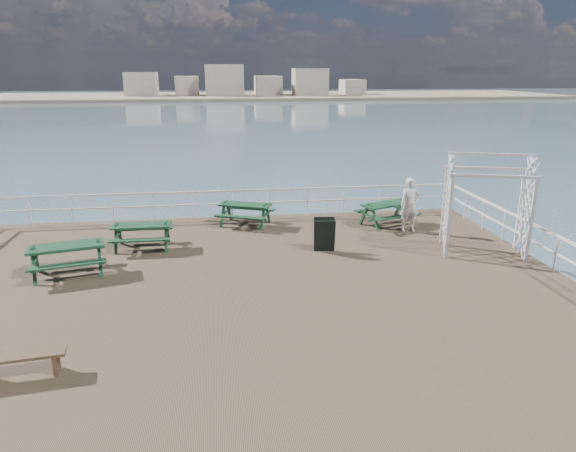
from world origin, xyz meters
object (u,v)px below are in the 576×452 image
at_px(picnic_table_b, 245,210).
at_px(picnic_table_c, 387,209).
at_px(picnic_table_a, 142,231).
at_px(person, 410,205).
at_px(flat_bench_far, 20,360).
at_px(trellis_arbor, 486,210).
at_px(picnic_table_d, 67,253).

bearing_deg(picnic_table_b, picnic_table_c, 15.33).
xyz_separation_m(picnic_table_a, picnic_table_c, (8.58, 1.41, 0.03)).
bearing_deg(picnic_table_c, person, -78.80).
height_order(picnic_table_b, flat_bench_far, picnic_table_b).
bearing_deg(person, picnic_table_c, 125.39).
height_order(picnic_table_a, trellis_arbor, trellis_arbor).
xyz_separation_m(picnic_table_a, trellis_arbor, (10.55, -1.91, 0.82)).
xyz_separation_m(picnic_table_b, picnic_table_c, (5.17, -0.71, 0.02)).
bearing_deg(picnic_table_c, picnic_table_b, 151.08).
height_order(flat_bench_far, person, person).
distance_m(picnic_table_c, person, 1.04).
relative_size(picnic_table_a, picnic_table_d, 0.80).
relative_size(picnic_table_b, trellis_arbor, 0.73).
height_order(picnic_table_d, flat_bench_far, picnic_table_d).
xyz_separation_m(picnic_table_c, person, (0.52, -0.83, 0.36)).
xyz_separation_m(picnic_table_c, picnic_table_d, (-10.34, -3.39, 0.02)).
bearing_deg(trellis_arbor, picnic_table_b, 167.76).
xyz_separation_m(picnic_table_c, trellis_arbor, (1.98, -3.32, 0.79)).
height_order(picnic_table_b, person, person).
bearing_deg(picnic_table_a, trellis_arbor, -9.72).
bearing_deg(picnic_table_b, person, 8.02).
relative_size(picnic_table_a, picnic_table_b, 0.81).
xyz_separation_m(picnic_table_a, person, (9.10, 0.58, 0.38)).
distance_m(picnic_table_b, person, 5.90).
xyz_separation_m(flat_bench_far, trellis_arbor, (11.84, 5.22, 1.04)).
xyz_separation_m(flat_bench_far, person, (10.39, 7.71, 0.61)).
xyz_separation_m(picnic_table_b, person, (5.69, -1.53, 0.38)).
height_order(picnic_table_a, person, person).
relative_size(picnic_table_b, picnic_table_c, 0.97).
bearing_deg(picnic_table_a, flat_bench_far, -99.67).
distance_m(picnic_table_a, person, 9.13).
distance_m(picnic_table_a, trellis_arbor, 10.76).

